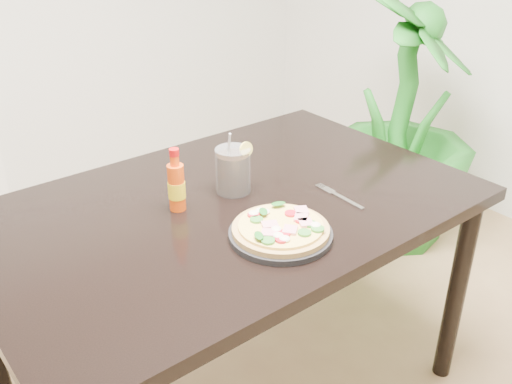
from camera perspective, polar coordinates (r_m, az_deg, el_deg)
dining_table at (r=1.67m, az=-2.57°, el=-3.47°), size 1.40×0.90×0.75m
plate at (r=1.46m, az=2.47°, el=-4.25°), size 0.27×0.27×0.02m
pizza at (r=1.45m, az=2.51°, el=-3.59°), size 0.25×0.25×0.03m
hot_sauce_bottle at (r=1.57m, az=-7.96°, el=0.61°), size 0.06×0.06×0.18m
cola_cup at (r=1.66m, az=-2.31°, el=2.08°), size 0.11×0.10×0.19m
fork at (r=1.67m, az=8.18°, el=-0.35°), size 0.03×0.19×0.00m
houseplant at (r=2.74m, az=14.55°, el=6.95°), size 0.95×0.95×1.21m
plant_pot at (r=2.94m, az=13.43°, el=-2.04°), size 0.28×0.28×0.22m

